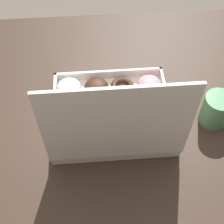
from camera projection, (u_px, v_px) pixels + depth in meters
name	position (u px, v px, depth m)	size (l,w,h in m)	color
ground_plane	(106.00, 211.00, 1.51)	(8.00, 8.00, 0.00)	#6B6054
dining_table	(102.00, 136.00, 0.98)	(1.17, 0.99, 0.76)	#38281E
donut_box	(111.00, 112.00, 0.86)	(0.34, 0.31, 0.29)	silver
coffee_mug	(216.00, 109.00, 0.86)	(0.08, 0.08, 0.09)	#4C8456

